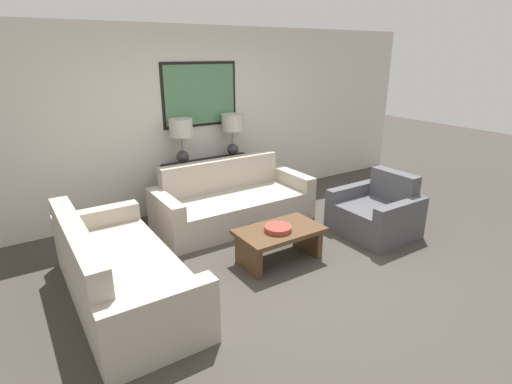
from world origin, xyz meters
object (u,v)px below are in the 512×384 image
(decorative_bowl, at_px, (278,228))
(armchair_near_back_wall, at_px, (376,213))
(coffee_table, at_px, (279,238))
(couch_by_back_wall, at_px, (232,204))
(console_table, at_px, (210,184))
(table_lamp_left, at_px, (181,134))
(couch_by_side, at_px, (119,274))
(table_lamp_right, at_px, (232,128))

(decorative_bowl, xyz_separation_m, armchair_near_back_wall, (1.56, -0.06, -0.15))
(coffee_table, bearing_deg, couch_by_back_wall, 85.53)
(console_table, bearing_deg, coffee_table, -92.89)
(console_table, distance_m, decorative_bowl, 1.96)
(console_table, distance_m, armchair_near_back_wall, 2.47)
(coffee_table, height_order, armchair_near_back_wall, armchair_near_back_wall)
(table_lamp_left, height_order, decorative_bowl, table_lamp_left)
(table_lamp_left, distance_m, couch_by_back_wall, 1.22)
(decorative_bowl, distance_m, armchair_near_back_wall, 1.57)
(couch_by_side, relative_size, coffee_table, 2.22)
(table_lamp_left, xyz_separation_m, couch_by_back_wall, (0.41, -0.68, -0.92))
(table_lamp_left, relative_size, decorative_bowl, 2.12)
(coffee_table, xyz_separation_m, decorative_bowl, (-0.04, -0.03, 0.14))
(couch_by_back_wall, xyz_separation_m, decorative_bowl, (-0.14, -1.27, 0.14))
(table_lamp_left, bearing_deg, couch_by_back_wall, -58.71)
(table_lamp_left, distance_m, decorative_bowl, 2.12)
(table_lamp_right, height_order, armchair_near_back_wall, table_lamp_right)
(decorative_bowl, bearing_deg, couch_by_back_wall, 83.63)
(decorative_bowl, bearing_deg, couch_by_side, 171.74)
(couch_by_side, distance_m, coffee_table, 1.77)
(couch_by_back_wall, distance_m, coffee_table, 1.24)
(table_lamp_left, bearing_deg, coffee_table, -80.60)
(couch_by_side, bearing_deg, coffee_table, -7.11)
(table_lamp_right, xyz_separation_m, armchair_near_back_wall, (1.01, -2.01, -0.93))
(console_table, distance_m, table_lamp_left, 0.93)
(table_lamp_right, distance_m, couch_by_back_wall, 1.22)
(coffee_table, bearing_deg, table_lamp_right, 75.08)
(table_lamp_right, xyz_separation_m, couch_by_back_wall, (-0.41, -0.68, -0.92))
(console_table, relative_size, couch_by_back_wall, 0.64)
(console_table, bearing_deg, couch_by_side, -137.36)
(table_lamp_right, distance_m, armchair_near_back_wall, 2.44)
(couch_by_side, bearing_deg, table_lamp_right, 36.95)
(table_lamp_right, xyz_separation_m, decorative_bowl, (-0.56, -1.95, -0.78))
(table_lamp_right, height_order, couch_by_back_wall, table_lamp_right)
(table_lamp_right, bearing_deg, armchair_near_back_wall, -63.42)
(decorative_bowl, height_order, armchair_near_back_wall, armchair_near_back_wall)
(console_table, relative_size, table_lamp_left, 2.10)
(table_lamp_left, height_order, couch_by_side, table_lamp_left)
(table_lamp_left, relative_size, coffee_table, 0.67)
(couch_by_back_wall, relative_size, armchair_near_back_wall, 2.28)
(couch_by_side, relative_size, armchair_near_back_wall, 2.28)
(couch_by_side, xyz_separation_m, armchair_near_back_wall, (3.27, -0.31, -0.01))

